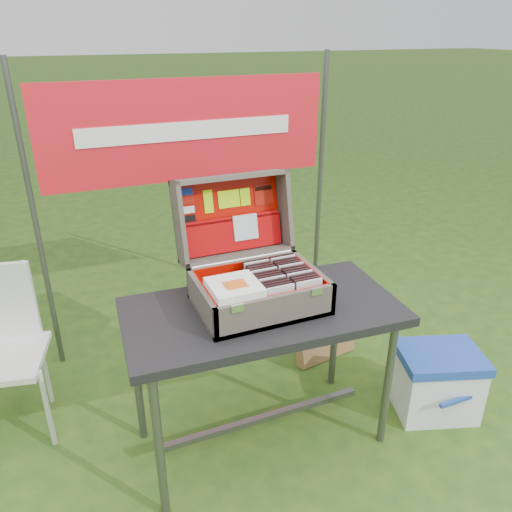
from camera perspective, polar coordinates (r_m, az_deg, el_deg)
name	(u,v)px	position (r m, az deg, el deg)	size (l,w,h in m)	color
ground	(267,448)	(2.53, 1.23, -21.13)	(80.00, 80.00, 0.00)	#254A17
table	(262,377)	(2.33, 0.67, -13.65)	(1.17, 0.58, 0.73)	black
table_top	(262,312)	(2.14, 0.71, -6.36)	(1.17, 0.58, 0.04)	black
table_leg_fl	(159,451)	(2.07, -10.97, -21.01)	(0.04, 0.04, 0.69)	#59595B
table_leg_fr	(388,382)	(2.41, 14.83, -13.76)	(0.04, 0.04, 0.69)	#59595B
table_leg_bl	(137,379)	(2.42, -13.45, -13.49)	(0.04, 0.04, 0.69)	#59595B
table_leg_br	(335,330)	(2.72, 9.01, -8.37)	(0.04, 0.04, 0.69)	#59595B
table_brace	(262,419)	(2.49, 0.64, -18.08)	(1.02, 0.03, 0.03)	#59595B
suitcase	(254,248)	(2.07, -0.27, 0.86)	(0.52, 0.53, 0.49)	#655C4F
suitcase_base_bottom	(259,304)	(2.13, 0.36, -5.51)	(0.52, 0.37, 0.02)	#655C4F
suitcase_base_wall_front	(277,312)	(1.96, 2.39, -6.38)	(0.52, 0.02, 0.14)	#655C4F
suitcase_base_wall_back	(244,274)	(2.25, -1.40, -2.10)	(0.52, 0.02, 0.14)	#655C4F
suitcase_base_wall_left	(202,303)	(2.03, -6.21, -5.39)	(0.02, 0.37, 0.14)	#655C4F
suitcase_base_wall_right	(312,281)	(2.20, 6.40, -2.86)	(0.02, 0.37, 0.14)	#655C4F
suitcase_liner_floor	(259,301)	(2.12, 0.36, -5.20)	(0.48, 0.33, 0.01)	#BF0F00
suitcase_latch_left	(237,308)	(1.87, -2.16, -5.97)	(0.05, 0.01, 0.03)	silver
suitcase_latch_right	(317,291)	(1.99, 6.94, -4.04)	(0.05, 0.01, 0.03)	silver
suitcase_hinge	(243,259)	(2.23, -1.52, -0.38)	(0.02, 0.02, 0.47)	silver
suitcase_lid_back	(229,215)	(2.31, -3.08, 4.69)	(0.52, 0.37, 0.02)	#655C4F
suitcase_lid_rim_far	(230,177)	(2.24, -3.02, 9.00)	(0.52, 0.02, 0.14)	#655C4F
suitcase_lid_rim_near	(237,254)	(2.29, -2.16, 0.18)	(0.52, 0.02, 0.14)	#655C4F
suitcase_lid_rim_left	(179,224)	(2.19, -8.77, 3.63)	(0.02, 0.37, 0.14)	#655C4F
suitcase_lid_rim_right	(284,209)	(2.35, 3.20, 5.35)	(0.02, 0.37, 0.14)	#655C4F
suitcase_lid_liner	(230,215)	(2.30, -2.97, 4.66)	(0.48, 0.33, 0.01)	#BF0F00
suitcase_liner_wall_front	(275,308)	(1.97, 2.23, -5.94)	(0.48, 0.01, 0.12)	#BF0F00
suitcase_liner_wall_back	(245,273)	(2.23, -1.28, -2.01)	(0.48, 0.01, 0.12)	#BF0F00
suitcase_liner_wall_left	(205,300)	(2.03, -5.87, -5.07)	(0.01, 0.33, 0.12)	#BF0F00
suitcase_liner_wall_right	(309,279)	(2.19, 6.11, -2.69)	(0.01, 0.33, 0.12)	#BF0F00
suitcase_lid_pocket	(233,234)	(2.30, -2.60, 2.48)	(0.46, 0.15, 0.03)	#A50608
suitcase_pocket_edge	(232,218)	(2.28, -2.73, 4.30)	(0.45, 0.02, 0.02)	#A50608
suitcase_pocket_cd	(246,227)	(2.29, -1.20, 3.31)	(0.12, 0.12, 0.01)	silver
lid_sticker_cc_a	(187,192)	(2.23, -7.92, 7.29)	(0.05, 0.03, 0.00)	#1933B2
lid_sticker_cc_b	(188,201)	(2.23, -7.80, 6.27)	(0.05, 0.03, 0.00)	#9C1307
lid_sticker_cc_c	(189,210)	(2.24, -7.69, 5.26)	(0.05, 0.03, 0.00)	white
lid_sticker_cc_d	(190,219)	(2.24, -7.57, 4.25)	(0.05, 0.03, 0.00)	black
lid_card_neon_tall	(208,202)	(2.26, -5.47, 6.21)	(0.04, 0.10, 0.00)	#A9EC08
lid_card_neon_main	(229,199)	(2.29, -3.11, 6.53)	(0.10, 0.08, 0.00)	#A9EC08
lid_card_neon_small	(245,197)	(2.31, -1.25, 6.77)	(0.05, 0.08, 0.00)	#A9EC08
lid_sticker_band	(264,195)	(2.35, 0.89, 7.04)	(0.09, 0.09, 0.00)	#9C1307
lid_sticker_band_bar	(263,188)	(2.34, 0.83, 7.77)	(0.08, 0.02, 0.00)	black
cd_left_0	(281,301)	(1.99, 2.83, -5.14)	(0.12, 0.01, 0.13)	silver
cd_left_1	(278,299)	(2.01, 2.58, -4.88)	(0.12, 0.01, 0.13)	black
cd_left_2	(276,296)	(2.02, 2.33, -4.61)	(0.12, 0.01, 0.13)	black
cd_left_3	(274,294)	(2.04, 2.09, -4.35)	(0.12, 0.01, 0.13)	black
cd_left_4	(272,292)	(2.06, 1.85, -4.10)	(0.12, 0.01, 0.13)	silver
cd_left_5	(270,289)	(2.07, 1.61, -3.85)	(0.12, 0.01, 0.13)	black
cd_left_6	(268,287)	(2.09, 1.38, -3.60)	(0.12, 0.01, 0.13)	black
cd_left_7	(266,285)	(2.11, 1.16, -3.36)	(0.12, 0.01, 0.13)	black
cd_left_8	(264,283)	(2.12, 0.93, -3.12)	(0.12, 0.01, 0.13)	silver
cd_left_9	(262,281)	(2.14, 0.71, -2.88)	(0.12, 0.01, 0.13)	black
cd_left_10	(260,279)	(2.16, 0.50, -2.65)	(0.12, 0.01, 0.13)	black
cd_left_11	(258,277)	(2.17, 0.28, -2.42)	(0.12, 0.01, 0.13)	black
cd_left_12	(257,275)	(2.19, 0.07, -2.19)	(0.12, 0.01, 0.13)	silver
cd_left_13	(255,273)	(2.21, -0.13, -1.97)	(0.12, 0.01, 0.13)	black
cd_right_0	(309,295)	(2.04, 6.04, -4.44)	(0.12, 0.01, 0.13)	silver
cd_right_1	(306,293)	(2.06, 5.77, -4.19)	(0.12, 0.01, 0.13)	black
cd_right_2	(304,290)	(2.07, 5.50, -3.94)	(0.12, 0.01, 0.13)	black
cd_right_3	(302,288)	(2.09, 5.24, -3.69)	(0.12, 0.01, 0.13)	black
cd_right_4	(299,286)	(2.11, 4.98, -3.45)	(0.12, 0.01, 0.13)	silver
cd_right_5	(297,284)	(2.12, 4.73, -3.21)	(0.12, 0.01, 0.13)	black
cd_right_6	(295,282)	(2.14, 4.48, -2.97)	(0.12, 0.01, 0.13)	black
cd_right_7	(293,280)	(2.15, 4.23, -2.74)	(0.12, 0.01, 0.13)	black
cd_right_8	(291,278)	(2.17, 3.99, -2.51)	(0.12, 0.01, 0.13)	silver
cd_right_9	(289,276)	(2.19, 3.75, -2.29)	(0.12, 0.01, 0.13)	black
cd_right_10	(287,274)	(2.20, 3.52, -2.06)	(0.12, 0.01, 0.13)	black
cd_right_11	(285,272)	(2.22, 3.28, -1.84)	(0.12, 0.01, 0.13)	black
cd_right_12	(283,270)	(2.24, 3.06, -1.63)	(0.12, 0.01, 0.13)	silver
cd_right_13	(281,268)	(2.25, 2.83, -1.41)	(0.12, 0.01, 0.13)	black
songbook_0	(234,290)	(1.97, -2.48, -3.87)	(0.20, 0.20, 0.01)	white
songbook_1	(234,289)	(1.96, -2.48, -3.74)	(0.20, 0.20, 0.01)	white
songbook_2	(234,287)	(1.96, -2.48, -3.62)	(0.20, 0.20, 0.01)	white
songbook_3	(234,286)	(1.96, -2.48, -3.49)	(0.20, 0.20, 0.01)	white
songbook_4	(234,285)	(1.96, -2.49, -3.36)	(0.20, 0.20, 0.01)	white
songbook_5	(234,284)	(1.95, -2.49, -3.23)	(0.20, 0.20, 0.01)	white
songbook_graphic	(235,284)	(1.94, -2.39, -3.25)	(0.09, 0.07, 0.00)	#D85919
cooler	(437,382)	(2.76, 19.93, -13.36)	(0.40, 0.31, 0.35)	white
cooler_body	(436,386)	(2.78, 19.86, -13.75)	(0.38, 0.29, 0.31)	white
cooler_lid	(441,357)	(2.68, 20.41, -10.76)	(0.40, 0.31, 0.05)	#2146AC
cooler_handle	(460,400)	(2.67, 22.32, -14.94)	(0.24, 0.02, 0.02)	#2146AC
chair	(1,361)	(2.62, -27.08, -10.68)	(0.38, 0.41, 0.83)	silver
chair_seat	(1,360)	(2.62, -27.12, -10.51)	(0.38, 0.38, 0.03)	silver
chair_leg_fr	(47,409)	(2.59, -22.73, -15.81)	(0.02, 0.02, 0.42)	silver
chair_leg_br	(45,369)	(2.85, -22.94, -11.81)	(0.02, 0.02, 0.42)	silver
chair_upright_right	(30,298)	(2.66, -24.39, -4.39)	(0.02, 0.02, 0.40)	silver
cardboard_box	(325,326)	(3.00, 7.92, -7.96)	(0.40, 0.06, 0.42)	#9E6F42
banner_post_left	(37,228)	(2.88, -23.77, 2.94)	(0.03, 0.03, 1.70)	#59595B
banner_post_right	(319,191)	(3.28, 7.26, 7.37)	(0.03, 0.03, 1.70)	#59595B
banner	(189,130)	(2.84, -7.71, 14.04)	(1.60, 0.01, 0.55)	red
banner_text	(189,131)	(2.83, -7.64, 14.01)	(1.20, 0.00, 0.10)	white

